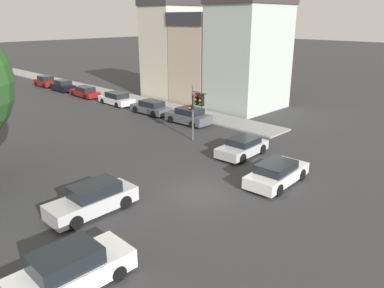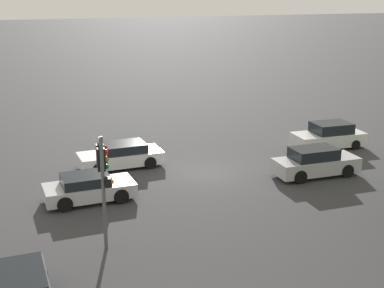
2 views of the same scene
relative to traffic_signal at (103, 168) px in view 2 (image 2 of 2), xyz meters
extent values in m
plane|color=#333335|center=(-6.63, -6.52, -3.11)|extent=(300.00, 300.00, 0.00)
cylinder|color=#515456|center=(0.10, 0.50, -0.85)|extent=(0.14, 0.14, 4.52)
cylinder|color=#515456|center=(0.02, -0.28, 0.91)|extent=(0.25, 1.57, 0.10)
cube|color=black|center=(0.04, -0.02, 0.36)|extent=(0.33, 0.33, 0.90)
sphere|color=red|center=(-0.14, 0.00, 0.66)|extent=(0.20, 0.20, 0.20)
sphere|color=#99660F|center=(-0.14, 0.00, 0.36)|extent=(0.20, 0.20, 0.20)
sphere|color=#0F511E|center=(-0.14, 0.00, 0.06)|extent=(0.20, 0.20, 0.20)
cube|color=black|center=(-0.01, -0.54, 0.36)|extent=(0.33, 0.33, 0.90)
sphere|color=#590F0F|center=(-0.20, -0.52, 0.66)|extent=(0.20, 0.20, 0.20)
sphere|color=#99660F|center=(-0.20, -0.52, 0.36)|extent=(0.20, 0.20, 0.20)
sphere|color=#0F511E|center=(-0.20, -0.52, 0.06)|extent=(0.20, 0.20, 0.20)
cube|color=black|center=(-0.08, 0.52, -0.38)|extent=(0.25, 0.37, 0.35)
sphere|color=orange|center=(-0.22, 0.53, -0.38)|extent=(0.18, 0.18, 0.18)
cube|color=#B7B7BC|center=(-12.08, -4.13, -2.53)|extent=(4.60, 1.74, 0.77)
cube|color=black|center=(-11.90, -4.13, -1.85)|extent=(2.39, 1.53, 0.59)
cylinder|color=black|center=(-13.50, -4.94, -2.75)|extent=(0.72, 0.22, 0.72)
cylinder|color=black|center=(-13.51, -3.33, -2.75)|extent=(0.72, 0.22, 0.72)
cylinder|color=black|center=(-10.66, -4.93, -2.75)|extent=(0.72, 0.22, 0.72)
cylinder|color=black|center=(-10.66, -3.32, -2.75)|extent=(0.72, 0.22, 0.72)
cube|color=silver|center=(-2.44, -8.94, -2.58)|extent=(4.74, 2.18, 0.68)
cube|color=black|center=(-2.63, -8.95, -1.99)|extent=(2.50, 1.83, 0.50)
cylinder|color=black|center=(-1.05, -7.95, -2.76)|extent=(0.71, 0.26, 0.70)
cylinder|color=black|center=(-0.96, -9.77, -2.76)|extent=(0.71, 0.26, 0.70)
cylinder|color=black|center=(-3.93, -8.11, -2.76)|extent=(0.71, 0.26, 0.70)
cylinder|color=black|center=(-3.83, -9.93, -2.76)|extent=(0.71, 0.26, 0.70)
cube|color=#B7B7BC|center=(-0.04, -4.56, -2.59)|extent=(4.28, 2.09, 0.65)
cube|color=black|center=(0.13, -4.55, -2.03)|extent=(2.26, 1.77, 0.47)
cylinder|color=black|center=(-1.30, -5.51, -2.76)|extent=(0.73, 0.25, 0.72)
cylinder|color=black|center=(-1.38, -3.72, -2.76)|extent=(0.73, 0.25, 0.72)
cylinder|color=black|center=(1.30, -5.39, -2.76)|extent=(0.73, 0.25, 0.72)
cylinder|color=black|center=(1.22, -3.60, -2.76)|extent=(0.73, 0.25, 0.72)
cube|color=silver|center=(-15.61, -8.43, -2.55)|extent=(4.54, 2.01, 0.79)
cube|color=black|center=(-15.79, -8.42, -1.83)|extent=(2.37, 1.74, 0.64)
cylinder|color=black|center=(-14.19, -7.55, -2.81)|extent=(0.62, 0.23, 0.61)
cylinder|color=black|center=(-14.23, -9.36, -2.81)|extent=(0.62, 0.23, 0.61)
cylinder|color=black|center=(-16.98, -7.49, -2.81)|extent=(0.62, 0.23, 0.61)
cylinder|color=black|center=(-17.02, -9.30, -2.81)|extent=(0.62, 0.23, 0.61)
cube|color=black|center=(3.42, 4.09, -1.89)|extent=(1.76, 2.36, 0.54)
cylinder|color=black|center=(2.57, 2.87, -2.77)|extent=(0.25, 0.69, 0.69)
camera|label=1|loc=(-20.82, -19.56, 6.37)|focal=35.00mm
camera|label=2|loc=(3.08, 19.37, 6.68)|focal=50.00mm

